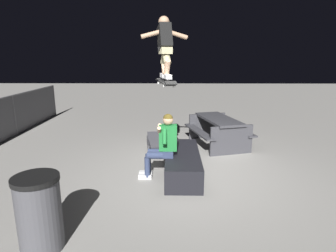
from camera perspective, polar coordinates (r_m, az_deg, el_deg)
name	(u,v)px	position (r m, az deg, el deg)	size (l,w,h in m)	color
ground_plane	(189,175)	(5.84, 4.25, -9.76)	(40.00, 40.00, 0.00)	gray
ledge_box_main	(182,163)	(5.84, 2.91, -7.41)	(1.95, 0.68, 0.44)	black
person_sitting_on_ledge	(163,143)	(5.50, -1.08, -3.45)	(0.59, 0.75, 1.28)	#2D3856
skateboard	(166,82)	(5.42, -0.48, 8.79)	(1.04, 0.43, 0.13)	black
skater_airborne	(165,44)	(5.45, -0.62, 16.05)	(0.64, 0.88, 1.12)	white
kicker_ramp	(161,145)	(7.49, -1.34, -3.81)	(1.12, 0.84, 0.40)	#38383D
picnic_table_back	(218,127)	(7.67, 10.06, -0.24)	(1.99, 1.74, 0.75)	#38383D
trash_bin	(39,213)	(3.94, -24.40, -15.57)	(0.55, 0.55, 0.96)	#47474C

